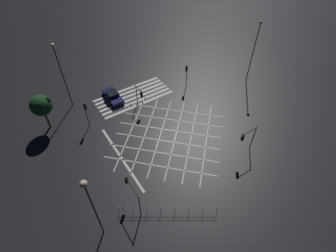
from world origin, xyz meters
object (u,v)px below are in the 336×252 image
(street_lamp_east, at_px, (59,65))
(traffic_light_median_south, at_px, (140,94))
(traffic_light_sw_main, at_px, (186,72))
(street_lamp_far, at_px, (255,44))
(waiting_car, at_px, (113,96))
(street_lamp_west, at_px, (89,196))
(street_tree_near, at_px, (41,106))
(traffic_light_se_main, at_px, (86,110))
(traffic_light_nw_main, at_px, (247,137))
(traffic_light_ne_cross, at_px, (132,190))

(street_lamp_east, bearing_deg, traffic_light_median_south, 143.11)
(traffic_light_sw_main, relative_size, street_lamp_far, 0.39)
(waiting_car, bearing_deg, street_lamp_west, -27.46)
(street_lamp_east, distance_m, street_lamp_far, 28.39)
(street_lamp_east, xyz_separation_m, street_tree_near, (4.16, 2.89, -3.03))
(street_tree_near, distance_m, waiting_car, 10.47)
(traffic_light_se_main, xyz_separation_m, traffic_light_nw_main, (-14.36, 15.20, 0.04))
(traffic_light_se_main, bearing_deg, street_lamp_west, -106.69)
(traffic_light_se_main, xyz_separation_m, street_tree_near, (4.75, -2.79, 1.04))
(traffic_light_se_main, distance_m, waiting_car, 6.68)
(street_lamp_east, distance_m, street_lamp_west, 20.99)
(traffic_light_ne_cross, distance_m, street_tree_near, 17.25)
(traffic_light_se_main, height_order, street_tree_near, street_tree_near)
(traffic_light_sw_main, distance_m, street_lamp_far, 11.12)
(street_tree_near, bearing_deg, traffic_light_sw_main, 172.42)
(street_lamp_far, bearing_deg, traffic_light_se_main, -9.12)
(traffic_light_ne_cross, height_order, traffic_light_nw_main, traffic_light_nw_main)
(traffic_light_sw_main, height_order, traffic_light_se_main, traffic_light_se_main)
(traffic_light_median_south, distance_m, traffic_light_nw_main, 16.05)
(street_tree_near, bearing_deg, traffic_light_nw_main, 136.73)
(traffic_light_ne_cross, bearing_deg, street_lamp_east, 0.34)
(traffic_light_ne_cross, xyz_separation_m, traffic_light_median_south, (-8.23, -13.30, -0.17))
(traffic_light_median_south, relative_size, street_lamp_east, 0.35)
(street_lamp_west, xyz_separation_m, street_lamp_far, (-30.52, -10.77, -0.36))
(street_tree_near, xyz_separation_m, waiting_car, (-9.90, -0.80, -3.32))
(traffic_light_nw_main, bearing_deg, traffic_light_median_south, -65.66)
(traffic_light_sw_main, xyz_separation_m, street_tree_near, (21.18, -2.82, 1.10))
(traffic_light_median_south, xyz_separation_m, street_lamp_west, (12.23, 14.37, 4.39))
(street_lamp_west, height_order, street_lamp_far, street_lamp_far)
(traffic_light_ne_cross, bearing_deg, waiting_car, -17.85)
(street_lamp_east, height_order, street_lamp_west, street_lamp_east)
(traffic_light_median_south, distance_m, traffic_light_sw_main, 8.70)
(street_lamp_east, bearing_deg, street_lamp_west, 79.32)
(waiting_car, bearing_deg, street_tree_near, -85.36)
(traffic_light_ne_cross, relative_size, traffic_light_sw_main, 0.94)
(traffic_light_median_south, height_order, street_lamp_west, street_lamp_west)
(traffic_light_ne_cross, height_order, traffic_light_median_south, traffic_light_ne_cross)
(traffic_light_sw_main, bearing_deg, street_lamp_east, -18.55)
(traffic_light_median_south, distance_m, street_tree_near, 13.01)
(traffic_light_nw_main, distance_m, waiting_car, 21.06)
(traffic_light_se_main, bearing_deg, traffic_light_nw_main, -46.63)
(traffic_light_median_south, relative_size, waiting_car, 0.79)
(traffic_light_ne_cross, relative_size, traffic_light_nw_main, 0.93)
(traffic_light_ne_cross, distance_m, street_lamp_far, 28.49)
(traffic_light_median_south, bearing_deg, street_lamp_far, 78.88)
(traffic_light_nw_main, bearing_deg, waiting_car, -63.89)
(traffic_light_nw_main, relative_size, street_tree_near, 0.74)
(traffic_light_ne_cross, bearing_deg, traffic_light_median_south, -31.73)
(traffic_light_median_south, bearing_deg, waiting_car, -148.09)
(street_lamp_east, xyz_separation_m, street_lamp_far, (-26.63, 9.86, -0.35))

